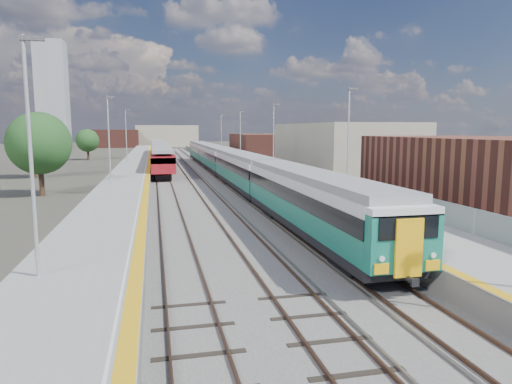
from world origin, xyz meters
name	(u,v)px	position (x,y,z in m)	size (l,w,h in m)	color
ground	(207,175)	(0.00, 50.00, 0.00)	(320.00, 320.00, 0.00)	#47443A
ballast_bed	(187,173)	(-2.25, 52.50, 0.03)	(10.50, 155.00, 0.06)	#565451
tracks	(191,171)	(-1.65, 54.18, 0.11)	(8.96, 160.00, 0.17)	#4C3323
platform_right	(244,168)	(5.28, 52.49, 0.54)	(4.70, 155.00, 8.52)	slate
platform_left	(134,170)	(-9.05, 52.49, 0.52)	(4.30, 155.00, 8.52)	slate
buildings	(113,113)	(-18.12, 138.60, 10.70)	(72.00, 185.50, 40.00)	brown
green_train	(227,162)	(1.50, 42.76, 2.07)	(2.66, 74.25, 2.93)	black
red_train	(160,152)	(-5.50, 68.85, 1.99)	(2.66, 54.10, 3.36)	black
tree_a	(39,143)	(-15.94, 34.63, 4.52)	(5.29, 5.29, 7.18)	#382619
tree_b	(33,141)	(-20.24, 50.69, 4.40)	(5.16, 5.16, 6.99)	#382619
tree_c	(87,141)	(-18.54, 83.37, 3.62)	(4.24, 4.24, 5.75)	#382619
tree_d	(325,142)	(23.55, 70.04, 3.53)	(4.14, 4.14, 5.62)	#382619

